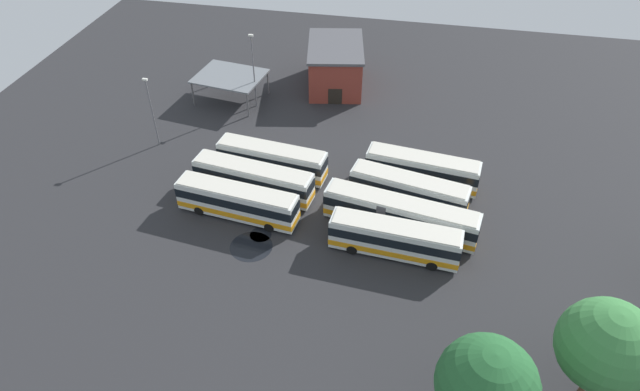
% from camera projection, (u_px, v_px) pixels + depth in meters
% --- Properties ---
extents(ground_plane, '(95.69, 95.69, 0.00)m').
position_uv_depth(ground_plane, '(332.00, 199.00, 57.09)').
color(ground_plane, '#28282B').
extents(bus_row0_slot0, '(12.44, 3.91, 3.46)m').
position_uv_depth(bus_row0_slot0, '(237.00, 201.00, 53.96)').
color(bus_row0_slot0, silver).
rests_on(bus_row0_slot0, ground_plane).
extents(bus_row0_slot1, '(12.88, 4.22, 3.46)m').
position_uv_depth(bus_row0_slot1, '(253.00, 179.00, 56.68)').
color(bus_row0_slot1, silver).
rests_on(bus_row0_slot1, ground_plane).
extents(bus_row0_slot2, '(12.12, 3.84, 3.46)m').
position_uv_depth(bus_row0_slot2, '(272.00, 160.00, 59.26)').
color(bus_row0_slot2, silver).
rests_on(bus_row0_slot2, ground_plane).
extents(bus_row1_slot0, '(12.04, 3.34, 3.46)m').
position_uv_depth(bus_row1_slot0, '(395.00, 239.00, 49.98)').
color(bus_row1_slot0, silver).
rests_on(bus_row1_slot0, ground_plane).
extents(bus_row1_slot1, '(15.03, 4.90, 3.46)m').
position_uv_depth(bus_row1_slot1, '(400.00, 214.00, 52.52)').
color(bus_row1_slot1, silver).
rests_on(bus_row1_slot1, ground_plane).
extents(bus_row1_slot2, '(12.12, 4.76, 3.46)m').
position_uv_depth(bus_row1_slot2, '(409.00, 191.00, 55.24)').
color(bus_row1_slot2, silver).
rests_on(bus_row1_slot2, ground_plane).
extents(bus_row1_slot3, '(12.00, 3.85, 3.46)m').
position_uv_depth(bus_row1_slot3, '(422.00, 169.00, 57.95)').
color(bus_row1_slot3, silver).
rests_on(bus_row1_slot3, ground_plane).
extents(depot_building, '(9.03, 11.94, 5.80)m').
position_uv_depth(depot_building, '(335.00, 65.00, 73.79)').
color(depot_building, maroon).
rests_on(depot_building, ground_plane).
extents(maintenance_shelter, '(9.23, 7.83, 3.47)m').
position_uv_depth(maintenance_shelter, '(230.00, 77.00, 70.58)').
color(maintenance_shelter, slate).
rests_on(maintenance_shelter, ground_plane).
extents(lamp_post_mid_lot, '(0.56, 0.28, 8.55)m').
position_uv_depth(lamp_post_mid_lot, '(152.00, 110.00, 61.68)').
color(lamp_post_mid_lot, slate).
rests_on(lamp_post_mid_lot, ground_plane).
extents(lamp_post_far_corner, '(0.56, 0.28, 9.67)m').
position_uv_depth(lamp_post_far_corner, '(254.00, 69.00, 68.06)').
color(lamp_post_far_corner, slate).
rests_on(lamp_post_far_corner, ground_plane).
extents(tree_north_edge, '(6.57, 6.57, 8.95)m').
position_uv_depth(tree_north_edge, '(606.00, 346.00, 36.71)').
color(tree_north_edge, brown).
rests_on(tree_north_edge, ground_plane).
extents(tree_east_edge, '(6.45, 6.45, 9.28)m').
position_uv_depth(tree_east_edge, '(486.00, 385.00, 34.07)').
color(tree_east_edge, brown).
rests_on(tree_east_edge, ground_plane).
extents(puddle_between_rows, '(2.10, 2.10, 0.01)m').
position_uv_depth(puddle_between_rows, '(261.00, 235.00, 53.02)').
color(puddle_between_rows, black).
rests_on(puddle_between_rows, ground_plane).
extents(puddle_near_shelter, '(2.15, 2.15, 0.01)m').
position_uv_depth(puddle_near_shelter, '(416.00, 167.00, 61.33)').
color(puddle_near_shelter, black).
rests_on(puddle_near_shelter, ground_plane).
extents(puddle_centre_drain, '(3.60, 3.60, 0.01)m').
position_uv_depth(puddle_centre_drain, '(272.00, 162.00, 61.96)').
color(puddle_centre_drain, black).
rests_on(puddle_centre_drain, ground_plane).
extents(puddle_back_corner, '(4.04, 4.04, 0.01)m').
position_uv_depth(puddle_back_corner, '(251.00, 247.00, 51.77)').
color(puddle_back_corner, black).
rests_on(puddle_back_corner, ground_plane).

